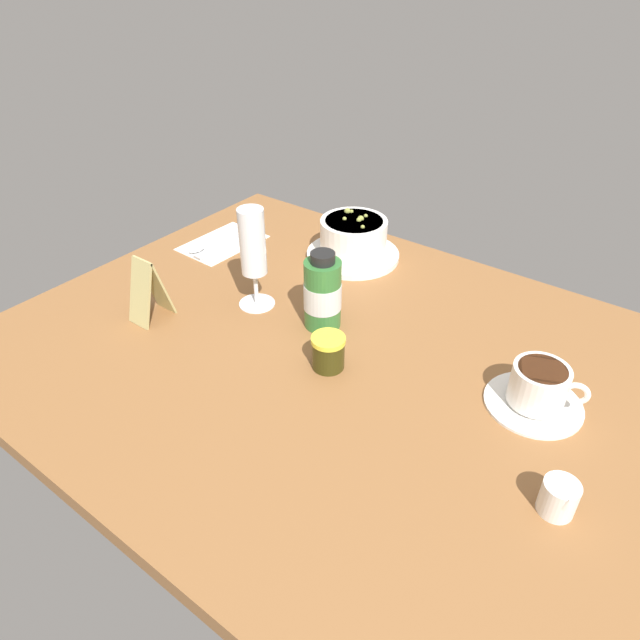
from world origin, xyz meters
TOP-DOWN VIEW (x-y plane):
  - ground_plane at (0.00, 0.00)cm, footprint 110.00×84.00cm
  - porridge_bowl at (16.18, -28.35)cm, footprint 19.07×19.07cm
  - cutlery_setting at (42.44, -16.25)cm, footprint 12.34×17.82cm
  - coffee_cup at (-29.49, -7.35)cm, footprint 13.91×13.91cm
  - creamer_jug at (-37.78, 8.80)cm, footprint 4.43×5.07cm
  - wine_glass at (20.23, -3.29)cm, footprint 6.54×6.54cm
  - jam_jar at (-0.63, 3.31)cm, footprint 5.33×5.33cm
  - sauce_bottle_green at (6.87, -5.30)cm, footprint 6.38×6.38cm
  - menu_card at (32.12, 10.75)cm, footprint 4.82×6.78cm

SIDE VIEW (x-z plane):
  - ground_plane at x=0.00cm, z-range -3.00..0.00cm
  - cutlery_setting at x=42.44cm, z-range -0.19..0.71cm
  - creamer_jug at x=-37.78cm, z-range -0.22..4.86cm
  - jam_jar at x=-0.63cm, z-range 0.03..5.63cm
  - coffee_cup at x=-29.49cm, z-range -0.34..6.43cm
  - porridge_bowl at x=16.18cm, z-range -0.39..8.75cm
  - menu_card at x=32.12cm, z-range -0.05..11.48cm
  - sauce_bottle_green at x=6.87cm, z-range -0.63..13.26cm
  - wine_glass at x=20.23cm, z-range 2.18..20.75cm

